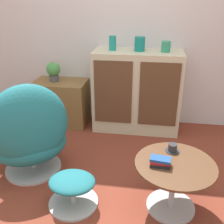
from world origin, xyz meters
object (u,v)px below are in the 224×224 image
at_px(coffee_table, 174,179).
at_px(sideboard, 137,91).
at_px(potted_plant, 53,71).
at_px(book_stack, 160,162).
at_px(ottoman, 72,187).
at_px(vase_inner_left, 140,44).
at_px(egg_chair, 30,135).
at_px(tv_console, 62,102).
at_px(vase_leftmost, 113,43).
at_px(vase_inner_right, 166,46).
at_px(teacup, 172,148).

bearing_deg(coffee_table, sideboard, 105.72).
xyz_separation_m(potted_plant, book_stack, (1.29, -1.38, -0.24)).
height_order(ottoman, potted_plant, potted_plant).
bearing_deg(vase_inner_left, egg_chair, -129.87).
bearing_deg(tv_console, ottoman, -68.53).
bearing_deg(potted_plant, vase_leftmost, -0.50).
bearing_deg(coffee_table, vase_leftmost, 116.60).
bearing_deg(vase_inner_right, potted_plant, 179.73).
bearing_deg(egg_chair, teacup, -4.58).
relative_size(vase_leftmost, book_stack, 1.05).
bearing_deg(book_stack, tv_console, 131.46).
relative_size(coffee_table, vase_inner_right, 5.04).
xyz_separation_m(sideboard, tv_console, (-0.96, 0.01, -0.20)).
bearing_deg(vase_inner_left, tv_console, 179.67).
height_order(ottoman, vase_inner_left, vase_inner_left).
bearing_deg(vase_inner_left, potted_plant, 179.65).
relative_size(coffee_table, potted_plant, 2.53).
relative_size(egg_chair, coffee_table, 1.52).
distance_m(vase_inner_left, teacup, 1.36).
bearing_deg(coffee_table, ottoman, -174.34).
relative_size(tv_console, egg_chair, 0.72).
distance_m(coffee_table, potted_plant, 1.98).
bearing_deg(vase_inner_left, ottoman, -106.34).
height_order(coffee_table, teacup, teacup).
height_order(coffee_table, vase_inner_left, vase_inner_left).
distance_m(egg_chair, potted_plant, 1.12).
height_order(ottoman, vase_inner_right, vase_inner_right).
relative_size(egg_chair, ottoman, 2.28).
bearing_deg(vase_leftmost, book_stack, -68.03).
distance_m(coffee_table, vase_inner_right, 1.53).
xyz_separation_m(tv_console, book_stack, (1.22, -1.38, 0.17)).
relative_size(ottoman, potted_plant, 1.69).
xyz_separation_m(egg_chair, teacup, (1.24, -0.10, 0.04)).
height_order(tv_console, coffee_table, tv_console).
relative_size(tv_console, ottoman, 1.64).
bearing_deg(vase_leftmost, potted_plant, 179.50).
bearing_deg(teacup, ottoman, -162.45).
xyz_separation_m(vase_inner_left, book_stack, (0.25, -1.37, -0.59)).
distance_m(egg_chair, vase_inner_right, 1.71).
relative_size(coffee_table, vase_inner_left, 3.76).
bearing_deg(ottoman, tv_console, 111.47).
xyz_separation_m(coffee_table, vase_inner_left, (-0.36, 1.33, 0.76)).
bearing_deg(sideboard, book_stack, -79.22).
bearing_deg(egg_chair, potted_plant, 97.70).
xyz_separation_m(vase_leftmost, book_stack, (0.55, -1.37, -0.59)).
xyz_separation_m(coffee_table, book_stack, (-0.11, -0.04, 0.17)).
xyz_separation_m(coffee_table, teacup, (-0.01, 0.16, 0.17)).
bearing_deg(vase_inner_right, vase_leftmost, 180.00).
bearing_deg(egg_chair, vase_leftmost, 61.19).
xyz_separation_m(vase_inner_left, potted_plant, (-1.04, 0.01, -0.35)).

